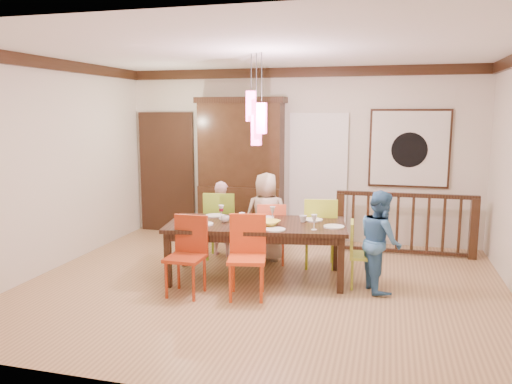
% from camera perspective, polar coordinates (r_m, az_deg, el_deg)
% --- Properties ---
extents(floor, '(6.00, 6.00, 0.00)m').
position_cam_1_polar(floor, '(6.42, 0.66, -10.72)').
color(floor, '#987149').
rests_on(floor, ground).
extents(ceiling, '(6.00, 6.00, 0.00)m').
position_cam_1_polar(ceiling, '(6.07, 0.72, 15.96)').
color(ceiling, white).
rests_on(ceiling, wall_back).
extents(wall_back, '(6.00, 0.00, 6.00)m').
position_cam_1_polar(wall_back, '(8.51, 4.83, 4.21)').
color(wall_back, beige).
rests_on(wall_back, floor).
extents(wall_left, '(0.00, 5.00, 5.00)m').
position_cam_1_polar(wall_left, '(7.40, -22.48, 2.80)').
color(wall_left, beige).
rests_on(wall_left, floor).
extents(crown_molding, '(6.00, 5.00, 0.16)m').
position_cam_1_polar(crown_molding, '(6.06, 0.72, 15.21)').
color(crown_molding, black).
rests_on(crown_molding, wall_back).
extents(panel_door, '(1.04, 0.07, 2.24)m').
position_cam_1_polar(panel_door, '(9.23, -10.10, 2.00)').
color(panel_door, black).
rests_on(panel_door, wall_back).
extents(white_doorway, '(0.97, 0.05, 2.22)m').
position_cam_1_polar(white_doorway, '(8.47, 7.09, 1.43)').
color(white_doorway, silver).
rests_on(white_doorway, wall_back).
extents(painting, '(1.25, 0.06, 1.25)m').
position_cam_1_polar(painting, '(8.34, 17.12, 4.77)').
color(painting, black).
rests_on(painting, wall_back).
extents(pendant_cluster, '(0.27, 0.21, 1.14)m').
position_cam_1_polar(pendant_cluster, '(6.35, 0.04, 8.49)').
color(pendant_cluster, '#EB4690').
rests_on(pendant_cluster, ceiling).
extents(dining_table, '(2.43, 1.40, 0.75)m').
position_cam_1_polar(dining_table, '(6.52, 0.04, -4.20)').
color(dining_table, black).
rests_on(dining_table, floor).
extents(chair_far_left, '(0.51, 0.51, 1.01)m').
position_cam_1_polar(chair_far_left, '(7.49, -3.93, -3.19)').
color(chair_far_left, '#87B12A').
rests_on(chair_far_left, floor).
extents(chair_far_mid, '(0.49, 0.49, 0.90)m').
position_cam_1_polar(chair_far_mid, '(7.23, 1.80, -4.16)').
color(chair_far_mid, '#E95A32').
rests_on(chair_far_mid, floor).
extents(chair_far_right, '(0.52, 0.52, 1.00)m').
position_cam_1_polar(chair_far_right, '(7.11, 7.33, -3.98)').
color(chair_far_right, '#B8D22E').
rests_on(chair_far_right, floor).
extents(chair_near_left, '(0.43, 0.43, 0.94)m').
position_cam_1_polar(chair_near_left, '(6.03, -8.10, -6.72)').
color(chair_near_left, '#9B2F12').
rests_on(chair_near_left, floor).
extents(chair_near_mid, '(0.52, 0.52, 0.97)m').
position_cam_1_polar(chair_near_mid, '(5.89, -1.07, -6.87)').
color(chair_near_mid, '#D24216').
rests_on(chair_near_mid, floor).
extents(chair_end_right, '(0.40, 0.40, 0.83)m').
position_cam_1_polar(chair_end_right, '(6.40, 12.38, -6.51)').
color(chair_end_right, '#A9B933').
rests_on(chair_end_right, floor).
extents(china_hutch, '(1.53, 0.46, 2.42)m').
position_cam_1_polar(china_hutch, '(8.55, -1.72, 2.68)').
color(china_hutch, black).
rests_on(china_hutch, floor).
extents(balustrade, '(2.09, 0.12, 0.96)m').
position_cam_1_polar(balustrade, '(7.98, 16.66, -3.38)').
color(balustrade, black).
rests_on(balustrade, floor).
extents(person_far_left, '(0.45, 0.32, 1.15)m').
position_cam_1_polar(person_far_left, '(7.60, -3.97, -3.05)').
color(person_far_left, '#F2B8CA').
rests_on(person_far_left, floor).
extents(person_far_mid, '(0.73, 0.57, 1.31)m').
position_cam_1_polar(person_far_mid, '(7.30, 1.17, -2.88)').
color(person_far_mid, '#BEA98F').
rests_on(person_far_mid, floor).
extents(person_end_right, '(0.65, 0.73, 1.24)m').
position_cam_1_polar(person_end_right, '(6.30, 14.01, -5.44)').
color(person_end_right, teal).
rests_on(person_end_right, floor).
extents(serving_bowl, '(0.36, 0.36, 0.07)m').
position_cam_1_polar(serving_bowl, '(6.32, 1.40, -3.59)').
color(serving_bowl, yellow).
rests_on(serving_bowl, dining_table).
extents(small_bowl, '(0.20, 0.20, 0.06)m').
position_cam_1_polar(small_bowl, '(6.63, -2.24, -3.04)').
color(small_bowl, white).
rests_on(small_bowl, dining_table).
extents(cup_left, '(0.14, 0.14, 0.09)m').
position_cam_1_polar(cup_left, '(6.53, -3.59, -3.11)').
color(cup_left, silver).
rests_on(cup_left, dining_table).
extents(cup_right, '(0.10, 0.10, 0.09)m').
position_cam_1_polar(cup_right, '(6.57, 5.40, -3.07)').
color(cup_right, silver).
rests_on(cup_right, dining_table).
extents(plate_far_left, '(0.26, 0.26, 0.01)m').
position_cam_1_polar(plate_far_left, '(6.94, -4.69, -2.70)').
color(plate_far_left, white).
rests_on(plate_far_left, dining_table).
extents(plate_far_mid, '(0.26, 0.26, 0.01)m').
position_cam_1_polar(plate_far_mid, '(6.78, 0.97, -2.96)').
color(plate_far_mid, white).
rests_on(plate_far_mid, dining_table).
extents(plate_far_right, '(0.26, 0.26, 0.01)m').
position_cam_1_polar(plate_far_right, '(6.70, 6.54, -3.16)').
color(plate_far_right, white).
rests_on(plate_far_right, dining_table).
extents(plate_near_left, '(0.26, 0.26, 0.01)m').
position_cam_1_polar(plate_near_left, '(6.45, -6.06, -3.65)').
color(plate_near_left, white).
rests_on(plate_near_left, dining_table).
extents(plate_near_mid, '(0.26, 0.26, 0.01)m').
position_cam_1_polar(plate_near_mid, '(6.12, 2.19, -4.30)').
color(plate_near_mid, white).
rests_on(plate_near_mid, dining_table).
extents(plate_end_right, '(0.26, 0.26, 0.01)m').
position_cam_1_polar(plate_end_right, '(6.34, 8.90, -3.93)').
color(plate_end_right, white).
rests_on(plate_end_right, dining_table).
extents(wine_glass_a, '(0.08, 0.08, 0.19)m').
position_cam_1_polar(wine_glass_a, '(6.74, -3.99, -2.29)').
color(wine_glass_a, '#590C19').
rests_on(wine_glass_a, dining_table).
extents(wine_glass_b, '(0.08, 0.08, 0.19)m').
position_cam_1_polar(wine_glass_b, '(6.61, 1.90, -2.50)').
color(wine_glass_b, silver).
rests_on(wine_glass_b, dining_table).
extents(wine_glass_c, '(0.08, 0.08, 0.19)m').
position_cam_1_polar(wine_glass_c, '(6.22, -1.59, -3.24)').
color(wine_glass_c, '#590C19').
rests_on(wine_glass_c, dining_table).
extents(wine_glass_d, '(0.08, 0.08, 0.19)m').
position_cam_1_polar(wine_glass_d, '(6.15, 6.66, -3.45)').
color(wine_glass_d, silver).
rests_on(wine_glass_d, dining_table).
extents(napkin, '(0.18, 0.14, 0.01)m').
position_cam_1_polar(napkin, '(6.14, -1.29, -4.24)').
color(napkin, '#D83359').
rests_on(napkin, dining_table).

